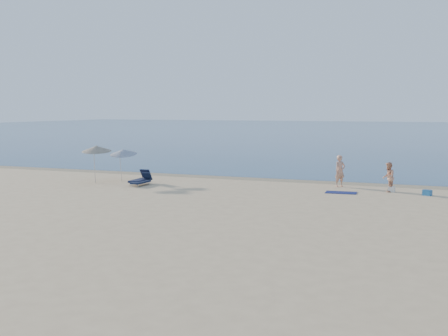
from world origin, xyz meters
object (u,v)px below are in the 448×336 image
(person_left, at_px, (340,171))
(umbrella_near, at_px, (123,152))
(person_right, at_px, (388,177))
(blue_cooler, at_px, (427,193))

(person_left, relative_size, umbrella_near, 0.85)
(umbrella_near, bearing_deg, person_left, -0.94)
(person_right, height_order, umbrella_near, umbrella_near)
(person_left, relative_size, person_right, 1.13)
(umbrella_near, bearing_deg, person_right, -6.59)
(person_left, distance_m, umbrella_near, 12.95)
(person_right, relative_size, blue_cooler, 3.82)
(umbrella_near, bearing_deg, blue_cooler, -9.07)
(person_left, xyz_separation_m, person_right, (2.73, -1.05, -0.11))
(blue_cooler, xyz_separation_m, umbrella_near, (-17.43, -0.68, 1.64))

